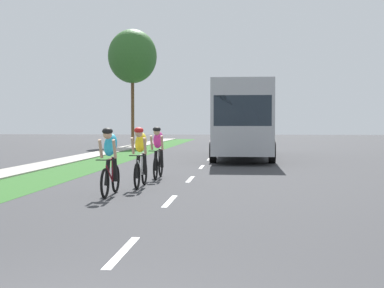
% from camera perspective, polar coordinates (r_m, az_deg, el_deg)
% --- Properties ---
extents(ground_plane, '(120.00, 120.00, 0.00)m').
position_cam_1_polar(ground_plane, '(24.05, 1.54, -1.85)').
color(ground_plane, '#38383A').
extents(grass_verge, '(2.12, 70.00, 0.01)m').
position_cam_1_polar(grass_verge, '(24.76, -8.99, -1.75)').
color(grass_verge, '#2D6026').
rests_on(grass_verge, ground_plane).
extents(sidewalk_concrete, '(1.40, 70.00, 0.10)m').
position_cam_1_polar(sidewalk_concrete, '(25.25, -12.87, -1.70)').
color(sidewalk_concrete, '#9E998E').
rests_on(sidewalk_concrete, ground_plane).
extents(lane_markings_center, '(0.12, 53.13, 0.01)m').
position_cam_1_polar(lane_markings_center, '(28.03, 2.07, -1.28)').
color(lane_markings_center, white).
rests_on(lane_markings_center, ground_plane).
extents(cyclist_lead, '(0.42, 1.72, 1.58)m').
position_cam_1_polar(cyclist_lead, '(12.77, -8.55, -1.74)').
color(cyclist_lead, black).
rests_on(cyclist_lead, ground_plane).
extents(cyclist_trailing, '(0.42, 1.72, 1.58)m').
position_cam_1_polar(cyclist_trailing, '(14.37, -5.39, -1.30)').
color(cyclist_trailing, black).
rests_on(cyclist_trailing, ground_plane).
extents(cyclist_distant, '(0.42, 1.72, 1.58)m').
position_cam_1_polar(cyclist_distant, '(16.69, -3.57, -0.82)').
color(cyclist_distant, black).
rests_on(cyclist_distant, ground_plane).
extents(bus_silver, '(2.78, 11.60, 3.48)m').
position_cam_1_polar(bus_silver, '(27.05, 5.28, 2.78)').
color(bus_silver, '#A5A8AD').
rests_on(bus_silver, ground_plane).
extents(pickup_blue, '(2.22, 5.10, 1.64)m').
position_cam_1_polar(pickup_blue, '(42.89, 4.84, 1.00)').
color(pickup_blue, '#23389E').
rests_on(pickup_blue, ground_plane).
extents(street_tree_far, '(3.66, 3.66, 8.75)m').
position_cam_1_polar(street_tree_far, '(41.74, -6.23, 9.06)').
color(street_tree_far, brown).
rests_on(street_tree_far, ground_plane).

